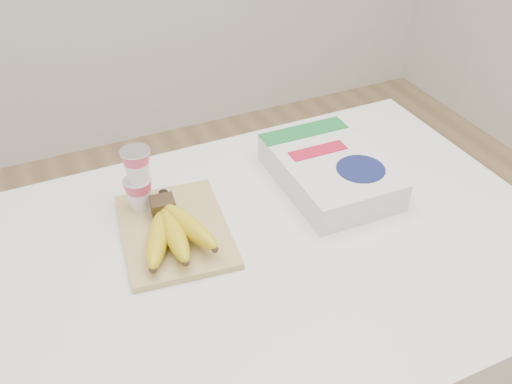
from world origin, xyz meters
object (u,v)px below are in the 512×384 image
at_px(cutting_board, 175,231).
at_px(yogurt_stack, 138,178).
at_px(bananas, 173,230).
at_px(cereal_box, 329,171).

bearing_deg(cutting_board, yogurt_stack, 121.12).
bearing_deg(bananas, cutting_board, 70.05).
distance_m(yogurt_stack, cereal_box, 0.42).
xyz_separation_m(bananas, yogurt_stack, (-0.03, 0.13, 0.05)).
bearing_deg(cereal_box, bananas, -170.83).
relative_size(bananas, yogurt_stack, 1.49).
distance_m(cutting_board, bananas, 0.05).
xyz_separation_m(cutting_board, bananas, (-0.01, -0.04, 0.03)).
bearing_deg(cutting_board, cereal_box, 9.96).
height_order(cutting_board, cereal_box, cereal_box).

